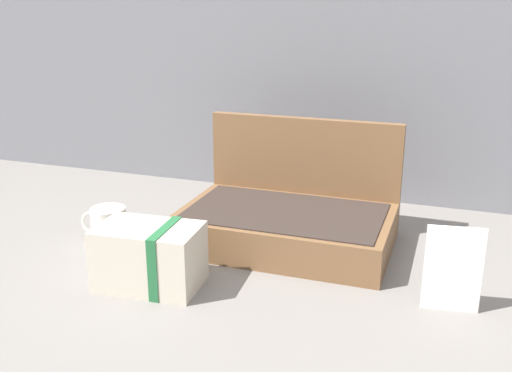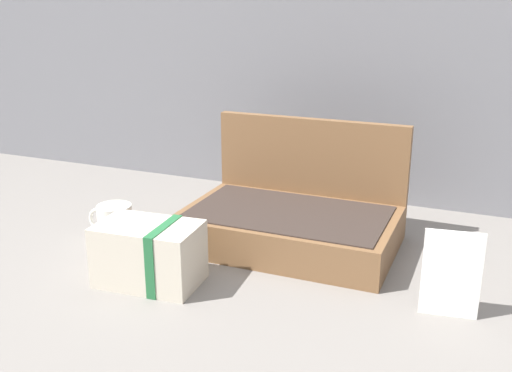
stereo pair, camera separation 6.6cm
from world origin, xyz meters
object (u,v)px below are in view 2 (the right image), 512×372
object	(u,v)px
coffee_mug	(114,222)
open_suitcase	(293,218)
cream_toiletry_bag	(151,254)
info_card_left	(451,274)

from	to	relation	value
coffee_mug	open_suitcase	bearing A→B (deg)	19.91
cream_toiletry_bag	info_card_left	xyz separation A→B (m)	(0.58, 0.10, 0.02)
cream_toiletry_bag	info_card_left	world-z (taller)	info_card_left
cream_toiletry_bag	open_suitcase	bearing A→B (deg)	57.26
open_suitcase	coffee_mug	xyz separation A→B (m)	(-0.41, -0.15, -0.02)
open_suitcase	cream_toiletry_bag	size ratio (longest dim) A/B	2.27
open_suitcase	coffee_mug	size ratio (longest dim) A/B	4.11
open_suitcase	cream_toiletry_bag	bearing A→B (deg)	-122.74
open_suitcase	info_card_left	bearing A→B (deg)	-29.52
cream_toiletry_bag	info_card_left	size ratio (longest dim) A/B	1.28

